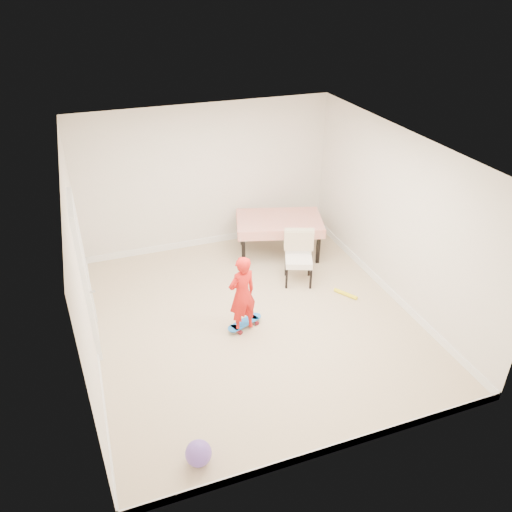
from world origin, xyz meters
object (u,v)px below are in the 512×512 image
object	(u,v)px
dining_table	(279,236)
dining_chair	(299,259)
balloon	(198,453)
skateboard	(245,324)
child	(242,296)

from	to	relation	value
dining_table	dining_chair	xyz separation A→B (m)	(-0.06, -0.99, 0.10)
balloon	skateboard	bearing A→B (deg)	59.55
dining_table	skateboard	xyz separation A→B (m)	(-1.26, -1.83, -0.30)
dining_chair	balloon	xyz separation A→B (m)	(-2.39, -2.84, -0.30)
dining_table	child	world-z (taller)	child
skateboard	dining_chair	bearing A→B (deg)	12.05
dining_table	skateboard	bearing A→B (deg)	-108.30
child	skateboard	bearing A→B (deg)	-143.50
dining_table	child	xyz separation A→B (m)	(-1.31, -1.89, 0.24)
skateboard	child	world-z (taller)	child
dining_chair	skateboard	bearing A→B (deg)	-124.14
dining_table	balloon	world-z (taller)	dining_table
dining_chair	balloon	size ratio (longest dim) A/B	3.15
child	balloon	xyz separation A→B (m)	(-1.13, -1.94, -0.45)
dining_table	child	size ratio (longest dim) A/B	1.26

